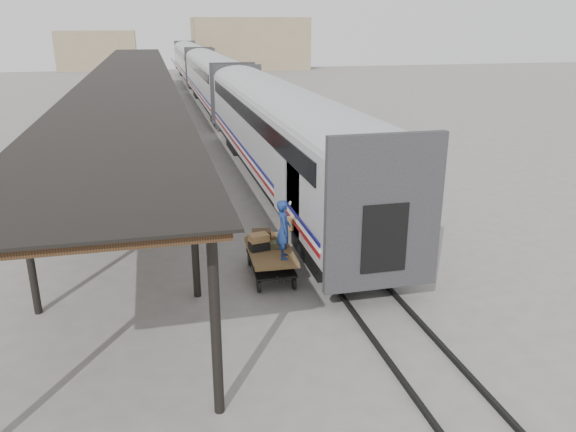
% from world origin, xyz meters
% --- Properties ---
extents(ground, '(160.00, 160.00, 0.00)m').
position_xyz_m(ground, '(0.00, 0.00, 0.00)').
color(ground, slate).
rests_on(ground, ground).
extents(train, '(3.45, 76.01, 4.01)m').
position_xyz_m(train, '(3.19, 33.79, 2.69)').
color(train, silver).
rests_on(train, ground).
extents(canopy, '(4.90, 64.30, 4.15)m').
position_xyz_m(canopy, '(-3.40, 24.00, 4.00)').
color(canopy, '#422B19').
rests_on(canopy, ground).
extents(rails, '(1.54, 150.00, 0.12)m').
position_xyz_m(rails, '(3.20, 34.00, 0.06)').
color(rails, black).
rests_on(rails, ground).
extents(building_far, '(18.00, 10.00, 8.00)m').
position_xyz_m(building_far, '(14.00, 78.00, 4.00)').
color(building_far, tan).
rests_on(building_far, ground).
extents(building_left, '(12.00, 8.00, 6.00)m').
position_xyz_m(building_left, '(-10.00, 82.00, 3.00)').
color(building_left, tan).
rests_on(building_left, ground).
extents(baggage_cart, '(1.33, 2.44, 0.86)m').
position_xyz_m(baggage_cart, '(0.87, -1.24, 0.65)').
color(baggage_cart, brown).
rests_on(baggage_cart, ground).
extents(suitcase_stack, '(1.27, 1.11, 0.46)m').
position_xyz_m(suitcase_stack, '(0.75, -0.89, 1.05)').
color(suitcase_stack, '#37373A').
rests_on(suitcase_stack, baggage_cart).
extents(luggage_tug, '(1.60, 1.93, 1.47)m').
position_xyz_m(luggage_tug, '(-1.76, 17.07, 0.67)').
color(luggage_tug, maroon).
rests_on(luggage_tug, ground).
extents(porter, '(0.49, 0.67, 1.69)m').
position_xyz_m(porter, '(1.12, -1.89, 1.71)').
color(porter, navy).
rests_on(porter, baggage_cart).
extents(pedestrian, '(1.09, 0.54, 1.80)m').
position_xyz_m(pedestrian, '(-3.28, 17.19, 0.90)').
color(pedestrian, black).
rests_on(pedestrian, ground).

